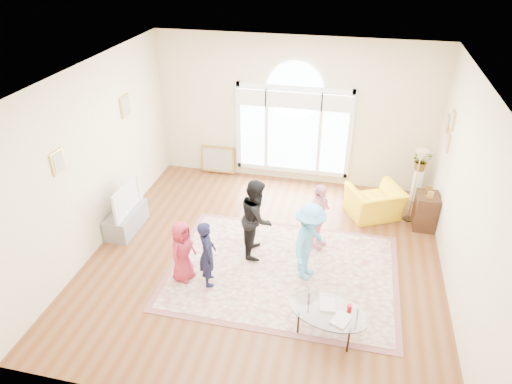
% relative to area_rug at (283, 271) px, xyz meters
% --- Properties ---
extents(ground, '(6.00, 6.00, 0.00)m').
position_rel_area_rug_xyz_m(ground, '(-0.37, 0.27, -0.01)').
color(ground, '#603115').
rests_on(ground, ground).
extents(room_shell, '(6.00, 6.00, 6.00)m').
position_rel_area_rug_xyz_m(room_shell, '(-0.36, 3.11, 1.56)').
color(room_shell, beige).
rests_on(room_shell, ground).
extents(area_rug, '(3.60, 2.60, 0.02)m').
position_rel_area_rug_xyz_m(area_rug, '(0.00, 0.00, 0.00)').
color(area_rug, beige).
rests_on(area_rug, ground).
extents(rug_border, '(3.80, 2.80, 0.01)m').
position_rel_area_rug_xyz_m(rug_border, '(0.00, 0.00, -0.00)').
color(rug_border, '#874F4D').
rests_on(rug_border, ground).
extents(tv_console, '(0.45, 1.00, 0.42)m').
position_rel_area_rug_xyz_m(tv_console, '(-3.12, 0.57, 0.20)').
color(tv_console, gray).
rests_on(tv_console, ground).
extents(television, '(0.17, 1.04, 0.60)m').
position_rel_area_rug_xyz_m(television, '(-3.11, 0.57, 0.71)').
color(television, black).
rests_on(television, tv_console).
extents(coffee_table, '(1.28, 0.97, 0.54)m').
position_rel_area_rug_xyz_m(coffee_table, '(0.84, -1.16, 0.39)').
color(coffee_table, silver).
rests_on(coffee_table, ground).
extents(armchair, '(1.26, 1.21, 0.63)m').
position_rel_area_rug_xyz_m(armchair, '(1.47, 2.07, 0.31)').
color(armchair, yellow).
rests_on(armchair, ground).
extents(side_cabinet, '(0.40, 0.50, 0.70)m').
position_rel_area_rug_xyz_m(side_cabinet, '(2.41, 1.91, 0.34)').
color(side_cabinet, black).
rests_on(side_cabinet, ground).
extents(floor_lamp, '(0.27, 0.27, 1.51)m').
position_rel_area_rug_xyz_m(floor_lamp, '(2.16, 2.11, 1.27)').
color(floor_lamp, black).
rests_on(floor_lamp, ground).
extents(plant_pedestal, '(0.20, 0.20, 0.70)m').
position_rel_area_rug_xyz_m(plant_pedestal, '(2.33, 2.94, 0.34)').
color(plant_pedestal, white).
rests_on(plant_pedestal, ground).
extents(potted_plant, '(0.47, 0.43, 0.44)m').
position_rel_area_rug_xyz_m(potted_plant, '(2.33, 2.94, 0.91)').
color(potted_plant, '#33722D').
rests_on(potted_plant, plant_pedestal).
extents(leaning_picture, '(0.80, 0.14, 0.62)m').
position_rel_area_rug_xyz_m(leaning_picture, '(-2.09, 3.17, -0.01)').
color(leaning_picture, tan).
rests_on(leaning_picture, ground).
extents(child_red, '(0.47, 0.59, 1.07)m').
position_rel_area_rug_xyz_m(child_red, '(-1.55, -0.52, 0.54)').
color(child_red, '#A52337').
rests_on(child_red, area_rug).
extents(child_navy, '(0.41, 0.49, 1.15)m').
position_rel_area_rug_xyz_m(child_navy, '(-1.12, -0.54, 0.59)').
color(child_navy, black).
rests_on(child_navy, area_rug).
extents(child_black, '(0.63, 0.76, 1.43)m').
position_rel_area_rug_xyz_m(child_black, '(-0.54, 0.42, 0.72)').
color(child_black, black).
rests_on(child_black, area_rug).
extents(child_pink, '(0.57, 0.79, 1.25)m').
position_rel_area_rug_xyz_m(child_pink, '(0.47, 0.83, 0.64)').
color(child_pink, '#F4A6B1').
rests_on(child_pink, area_rug).
extents(child_blue, '(0.73, 0.99, 1.37)m').
position_rel_area_rug_xyz_m(child_blue, '(0.41, -0.03, 0.69)').
color(child_blue, '#56B2E4').
rests_on(child_blue, area_rug).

